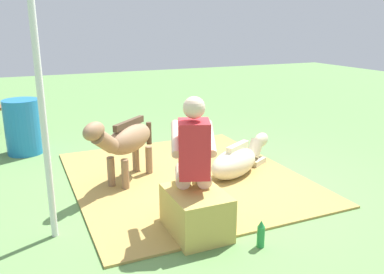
{
  "coord_description": "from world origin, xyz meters",
  "views": [
    {
      "loc": [
        -4.2,
        1.91,
        1.93
      ],
      "look_at": [
        0.21,
        -0.04,
        0.55
      ],
      "focal_mm": 37.69,
      "sensor_mm": 36.0,
      "label": 1
    }
  ],
  "objects_px": {
    "person_seated": "(193,157)",
    "soda_bottle": "(261,234)",
    "hay_bale": "(196,212)",
    "tent_pole_left": "(42,109)",
    "pony_lying": "(238,160)",
    "water_barrel": "(23,127)",
    "pony_standing": "(126,141)"
  },
  "relations": [
    {
      "from": "hay_bale",
      "to": "soda_bottle",
      "type": "bearing_deg",
      "value": -137.13
    },
    {
      "from": "hay_bale",
      "to": "pony_standing",
      "type": "height_order",
      "value": "pony_standing"
    },
    {
      "from": "tent_pole_left",
      "to": "pony_lying",
      "type": "bearing_deg",
      "value": -73.69
    },
    {
      "from": "pony_lying",
      "to": "hay_bale",
      "type": "bearing_deg",
      "value": 136.02
    },
    {
      "from": "person_seated",
      "to": "soda_bottle",
      "type": "bearing_deg",
      "value": -147.75
    },
    {
      "from": "pony_lying",
      "to": "tent_pole_left",
      "type": "relative_size",
      "value": 0.53
    },
    {
      "from": "hay_bale",
      "to": "person_seated",
      "type": "relative_size",
      "value": 0.5
    },
    {
      "from": "soda_bottle",
      "to": "water_barrel",
      "type": "bearing_deg",
      "value": 25.69
    },
    {
      "from": "hay_bale",
      "to": "water_barrel",
      "type": "xyz_separation_m",
      "value": [
        3.28,
        1.37,
        0.2
      ]
    },
    {
      "from": "hay_bale",
      "to": "pony_lying",
      "type": "xyz_separation_m",
      "value": [
        1.18,
        -1.14,
        -0.02
      ]
    },
    {
      "from": "person_seated",
      "to": "pony_standing",
      "type": "distance_m",
      "value": 1.36
    },
    {
      "from": "pony_standing",
      "to": "water_barrel",
      "type": "relative_size",
      "value": 1.33
    },
    {
      "from": "pony_standing",
      "to": "pony_lying",
      "type": "bearing_deg",
      "value": -101.42
    },
    {
      "from": "hay_bale",
      "to": "soda_bottle",
      "type": "xyz_separation_m",
      "value": [
        -0.46,
        -0.42,
        -0.09
      ]
    },
    {
      "from": "hay_bale",
      "to": "tent_pole_left",
      "type": "xyz_separation_m",
      "value": [
        0.49,
        1.23,
        1.0
      ]
    },
    {
      "from": "soda_bottle",
      "to": "pony_lying",
      "type": "bearing_deg",
      "value": -23.64
    },
    {
      "from": "water_barrel",
      "to": "person_seated",
      "type": "bearing_deg",
      "value": -155.68
    },
    {
      "from": "water_barrel",
      "to": "pony_lying",
      "type": "bearing_deg",
      "value": -129.84
    },
    {
      "from": "pony_standing",
      "to": "water_barrel",
      "type": "height_order",
      "value": "pony_standing"
    },
    {
      "from": "person_seated",
      "to": "hay_bale",
      "type": "bearing_deg",
      "value": 165.78
    },
    {
      "from": "hay_bale",
      "to": "water_barrel",
      "type": "bearing_deg",
      "value": 22.73
    },
    {
      "from": "pony_lying",
      "to": "soda_bottle",
      "type": "height_order",
      "value": "pony_lying"
    },
    {
      "from": "soda_bottle",
      "to": "tent_pole_left",
      "type": "height_order",
      "value": "tent_pole_left"
    },
    {
      "from": "pony_standing",
      "to": "tent_pole_left",
      "type": "xyz_separation_m",
      "value": [
        -0.98,
        0.96,
        0.66
      ]
    },
    {
      "from": "hay_bale",
      "to": "pony_lying",
      "type": "bearing_deg",
      "value": -43.98
    },
    {
      "from": "tent_pole_left",
      "to": "water_barrel",
      "type": "bearing_deg",
      "value": 2.88
    },
    {
      "from": "person_seated",
      "to": "pony_standing",
      "type": "relative_size",
      "value": 1.19
    },
    {
      "from": "pony_lying",
      "to": "water_barrel",
      "type": "xyz_separation_m",
      "value": [
        2.09,
        2.51,
        0.22
      ]
    },
    {
      "from": "pony_lying",
      "to": "soda_bottle",
      "type": "distance_m",
      "value": 1.79
    },
    {
      "from": "person_seated",
      "to": "pony_lying",
      "type": "bearing_deg",
      "value": -46.97
    },
    {
      "from": "pony_lying",
      "to": "water_barrel",
      "type": "height_order",
      "value": "water_barrel"
    },
    {
      "from": "water_barrel",
      "to": "tent_pole_left",
      "type": "xyz_separation_m",
      "value": [
        -2.79,
        -0.14,
        0.8
      ]
    }
  ]
}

